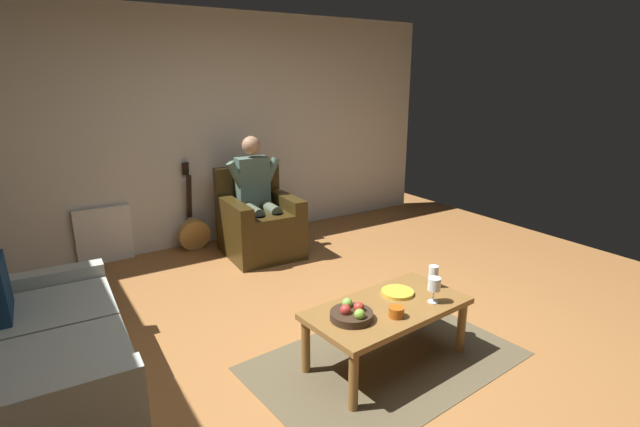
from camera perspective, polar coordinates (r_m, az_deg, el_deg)
ground_plane at (r=3.65m, az=6.29°, el=-15.51°), size 6.88×6.88×0.00m
wall_back at (r=5.68m, az=-12.23°, el=9.73°), size 5.86×0.06×2.61m
rug at (r=3.50m, az=7.83°, el=-17.04°), size 1.91×1.32×0.01m
armchair at (r=5.29m, az=-7.30°, el=-1.33°), size 0.79×0.86×0.94m
person_seated at (r=5.21m, az=-7.55°, el=2.47°), size 0.62×0.58×1.29m
couch at (r=3.34m, az=-31.11°, el=-15.09°), size 0.96×1.64×0.86m
coffee_table at (r=3.31m, az=8.08°, el=-11.75°), size 1.16×0.66×0.43m
guitar at (r=5.58m, az=-14.89°, el=-2.02°), size 0.36×0.24×0.99m
radiator at (r=5.50m, az=-24.44°, el=-2.37°), size 0.55×0.06×0.60m
wine_glass_near at (r=3.33m, az=13.51°, el=-8.37°), size 0.09×0.09×0.18m
wine_glass_far at (r=3.57m, az=13.44°, el=-6.90°), size 0.07×0.07×0.16m
fruit_bowl at (r=3.08m, az=3.83°, el=-11.89°), size 0.27×0.27×0.11m
decorative_dish at (r=3.45m, az=9.27°, el=-9.31°), size 0.23×0.23×0.02m
candle_jar at (r=3.14m, az=9.13°, el=-11.57°), size 0.10×0.10×0.07m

